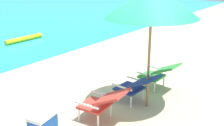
% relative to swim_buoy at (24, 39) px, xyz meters
% --- Properties ---
extents(ground_plane, '(40.00, 40.00, 0.00)m').
position_rel_swim_buoy_xyz_m(ground_plane, '(-1.63, -2.20, -0.10)').
color(ground_plane, '#CCB78E').
extents(swim_buoy, '(1.60, 0.18, 0.18)m').
position_rel_swim_buoy_xyz_m(swim_buoy, '(0.00, 0.00, 0.00)').
color(swim_buoy, yellow).
rests_on(swim_buoy, ocean_band).
extents(lounge_chair_left, '(0.64, 0.93, 0.68)m').
position_rel_swim_buoy_xyz_m(lounge_chair_left, '(-2.60, -6.11, 0.31)').
color(lounge_chair_left, red).
rests_on(lounge_chair_left, ground_plane).
extents(lounge_chair_center, '(0.57, 0.90, 0.68)m').
position_rel_swim_buoy_xyz_m(lounge_chair_center, '(-1.63, -6.20, 0.31)').
color(lounge_chair_center, navy).
rests_on(lounge_chair_center, ground_plane).
extents(lounge_chair_right, '(0.56, 0.88, 0.68)m').
position_rel_swim_buoy_xyz_m(lounge_chair_right, '(-0.74, -6.23, 0.31)').
color(lounge_chair_right, '#338E3D').
rests_on(lounge_chair_right, ground_plane).
extents(beach_umbrella_center, '(2.00, 2.01, 2.44)m').
position_rel_swim_buoy_xyz_m(beach_umbrella_center, '(-1.61, -6.45, 2.02)').
color(beach_umbrella_center, olive).
rests_on(beach_umbrella_center, ground_plane).
extents(cooler_box, '(0.52, 0.40, 0.32)m').
position_rel_swim_buoy_xyz_m(cooler_box, '(-3.46, -5.47, 0.06)').
color(cooler_box, '#194CA5').
rests_on(cooler_box, ground_plane).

